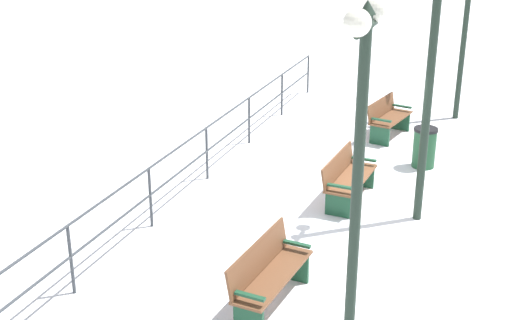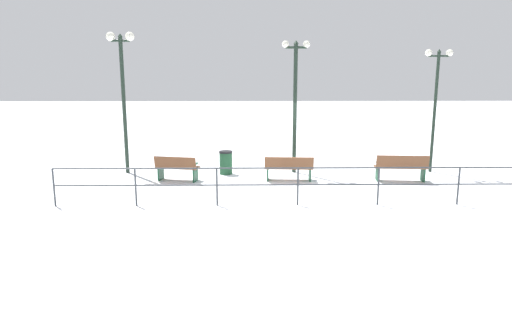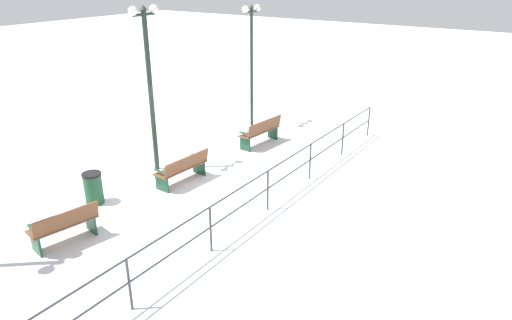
# 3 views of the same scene
# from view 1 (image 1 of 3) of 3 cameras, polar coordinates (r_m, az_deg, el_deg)

# --- Properties ---
(ground_plane) EXTENTS (80.00, 80.00, 0.00)m
(ground_plane) POSITION_cam_1_polar(r_m,az_deg,el_deg) (12.51, 7.35, -3.28)
(ground_plane) COLOR white
(ground_plane) RESTS_ON ground
(bench_nearest) EXTENTS (0.64, 1.71, 0.90)m
(bench_nearest) POSITION_cam_1_polar(r_m,az_deg,el_deg) (9.19, 1.03, -9.35)
(bench_nearest) COLOR brown
(bench_nearest) RESTS_ON ground
(bench_second) EXTENTS (0.66, 1.63, 0.84)m
(bench_second) POSITION_cam_1_polar(r_m,az_deg,el_deg) (12.33, 7.57, -1.43)
(bench_second) COLOR brown
(bench_second) RESTS_ON ground
(bench_third) EXTENTS (0.81, 1.49, 0.85)m
(bench_third) POSITION_cam_1_polar(r_m,az_deg,el_deg) (15.72, 10.87, 3.46)
(bench_third) COLOR brown
(bench_third) RESTS_ON ground
(lamppost_near) EXTENTS (0.24, 0.96, 4.32)m
(lamppost_near) POSITION_cam_1_polar(r_m,az_deg,el_deg) (6.40, 8.53, 0.54)
(lamppost_near) COLOR #1E2D23
(lamppost_near) RESTS_ON ground
(lamppost_middle) EXTENTS (0.24, 0.96, 4.60)m
(lamppost_middle) POSITION_cam_1_polar(r_m,az_deg,el_deg) (11.10, 14.42, 8.92)
(lamppost_middle) COLOR #1E2D23
(lamppost_middle) RESTS_ON ground
(waterfront_railing) EXTENTS (0.05, 13.12, 1.05)m
(waterfront_railing) POSITION_cam_1_polar(r_m,az_deg,el_deg) (13.08, -4.11, 1.34)
(waterfront_railing) COLOR #383D42
(waterfront_railing) RESTS_ON ground
(trash_bin) EXTENTS (0.47, 0.47, 0.82)m
(trash_bin) POSITION_cam_1_polar(r_m,az_deg,el_deg) (14.14, 13.76, 1.02)
(trash_bin) COLOR #1E4C2D
(trash_bin) RESTS_ON ground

